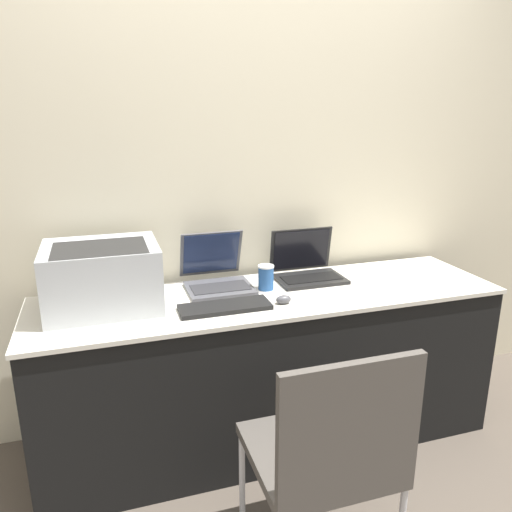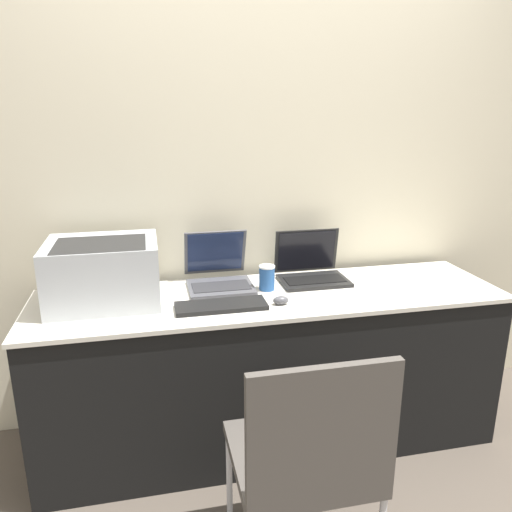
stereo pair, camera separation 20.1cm
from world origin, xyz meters
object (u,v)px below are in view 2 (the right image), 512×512
at_px(printer, 103,270).
at_px(coffee_cup, 267,278).
at_px(laptop_left, 219,274).
at_px(chair, 308,452).
at_px(laptop_right, 311,269).
at_px(mouse, 281,300).
at_px(external_keyboard, 221,306).

relative_size(printer, coffee_cup, 3.99).
relative_size(laptop_left, chair, 0.39).
bearing_deg(laptop_left, coffee_cup, -28.29).
bearing_deg(laptop_right, mouse, -128.99).
xyz_separation_m(laptop_right, external_keyboard, (-0.50, -0.27, -0.04)).
xyz_separation_m(coffee_cup, mouse, (0.02, -0.20, -0.04)).
bearing_deg(coffee_cup, laptop_right, 20.58).
height_order(laptop_right, chair, laptop_right).
bearing_deg(mouse, chair, -96.90).
xyz_separation_m(laptop_left, coffee_cup, (0.21, -0.11, 0.00)).
xyz_separation_m(mouse, chair, (-0.08, -0.65, -0.28)).
xyz_separation_m(laptop_right, mouse, (-0.24, -0.29, -0.03)).
bearing_deg(mouse, external_keyboard, 176.40).
relative_size(external_keyboard, coffee_cup, 3.33).
relative_size(laptop_left, external_keyboard, 0.89).
bearing_deg(chair, external_keyboard, 105.42).
xyz_separation_m(laptop_left, mouse, (0.23, -0.31, -0.04)).
bearing_deg(laptop_right, coffee_cup, -159.42).
bearing_deg(coffee_cup, external_keyboard, -143.91).
height_order(printer, mouse, printer).
bearing_deg(coffee_cup, mouse, -85.52).
relative_size(printer, mouse, 6.75).
relative_size(laptop_left, coffee_cup, 2.95).
bearing_deg(chair, laptop_right, 71.53).
bearing_deg(laptop_left, mouse, -53.69).
bearing_deg(printer, mouse, -14.44).
xyz_separation_m(laptop_right, chair, (-0.31, -0.94, -0.31)).
bearing_deg(external_keyboard, laptop_left, 83.54).
distance_m(coffee_cup, chair, 0.91).
bearing_deg(laptop_left, external_keyboard, -96.46).
relative_size(laptop_left, mouse, 5.00).
distance_m(laptop_left, coffee_cup, 0.24).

